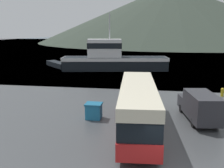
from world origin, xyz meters
TOP-DOWN VIEW (x-y plane):
  - water_surface at (0.00, 139.04)m, footprint 240.00×240.00m
  - hill_backdrop at (10.67, 158.58)m, footprint 167.64×167.64m
  - tour_bus at (-1.93, 6.48)m, footprint 3.28×11.60m
  - delivery_van at (2.86, 9.09)m, footprint 2.74×5.96m
  - fishing_boat at (-8.20, 34.36)m, footprint 19.64×7.60m
  - storage_bin at (-5.64, 8.22)m, footprint 1.36×1.15m
  - small_boat at (-19.79, 36.60)m, footprint 6.72×7.05m
  - mooring_bollard at (6.82, 17.42)m, footprint 0.36×0.36m

SIDE VIEW (x-z plane):
  - water_surface at x=0.00m, z-range 0.00..0.00m
  - small_boat at x=-19.79m, z-range 0.00..0.96m
  - mooring_bollard at x=6.82m, z-range 0.04..1.00m
  - storage_bin at x=-5.64m, z-range 0.01..1.32m
  - delivery_van at x=2.86m, z-range 0.07..2.44m
  - tour_bus at x=-1.93m, z-range 0.21..3.57m
  - fishing_boat at x=-8.20m, z-range -3.07..7.17m
  - hill_backdrop at x=10.67m, z-range 0.00..35.72m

